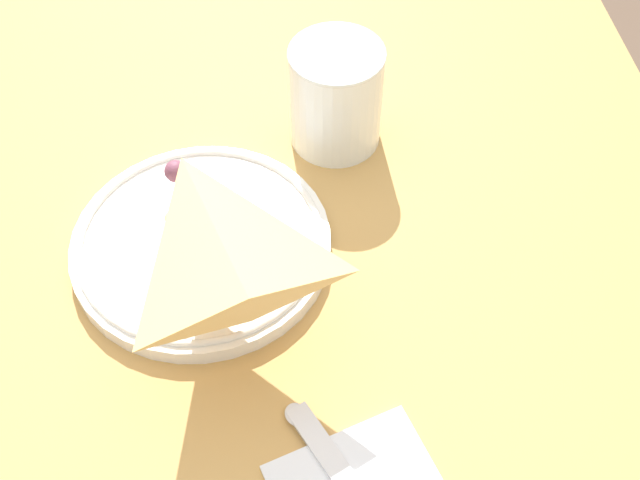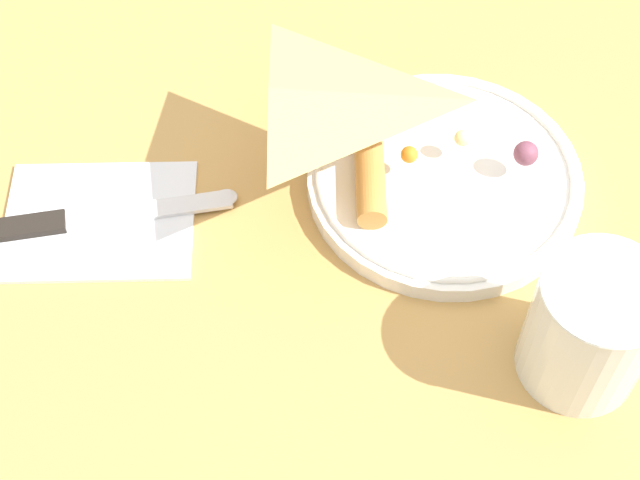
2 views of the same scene
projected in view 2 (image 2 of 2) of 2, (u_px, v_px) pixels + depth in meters
name	position (u px, v px, depth m)	size (l,w,h in m)	color
dining_table	(275.00, 280.00, 0.88)	(1.24, 0.80, 0.75)	tan
plate_pizza	(447.00, 175.00, 0.80)	(0.23, 0.23, 0.05)	white
milk_glass	(590.00, 330.00, 0.68)	(0.09, 0.09, 0.10)	white
napkin_folded	(99.00, 220.00, 0.79)	(0.18, 0.16, 0.00)	silver
butter_knife	(84.00, 219.00, 0.79)	(0.20, 0.12, 0.01)	black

